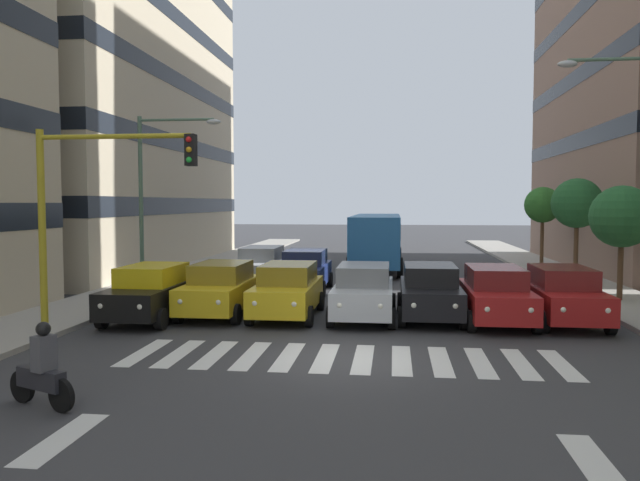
{
  "coord_description": "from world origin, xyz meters",
  "views": [
    {
      "loc": [
        -1.14,
        14.38,
        3.68
      ],
      "look_at": [
        1.38,
        -6.68,
        2.39
      ],
      "focal_mm": 34.61,
      "sensor_mm": 36.0,
      "label": 1
    }
  ],
  "objects_px": {
    "car_3": "(364,291)",
    "motorcycle_with_rider": "(42,372)",
    "car_0": "(563,295)",
    "street_lamp_right": "(155,184)",
    "street_tree_2": "(577,204)",
    "traffic_light_gantry": "(85,203)",
    "car_1": "(496,294)",
    "street_tree_3": "(543,205)",
    "car_6": "(151,292)",
    "car_row2_0": "(305,270)",
    "car_row2_1": "(261,266)",
    "car_4": "(288,290)",
    "bus_behind_traffic": "(377,236)",
    "car_5": "(220,288)",
    "street_tree_1": "(622,217)",
    "car_2": "(430,291)"
  },
  "relations": [
    {
      "from": "car_row2_0",
      "to": "street_lamp_right",
      "type": "bearing_deg",
      "value": 24.18
    },
    {
      "from": "car_5",
      "to": "car_row2_1",
      "type": "distance_m",
      "value": 7.39
    },
    {
      "from": "traffic_light_gantry",
      "to": "street_tree_1",
      "type": "distance_m",
      "value": 18.16
    },
    {
      "from": "street_lamp_right",
      "to": "street_tree_2",
      "type": "height_order",
      "value": "street_lamp_right"
    },
    {
      "from": "car_row2_1",
      "to": "car_3",
      "type": "bearing_deg",
      "value": 123.4
    },
    {
      "from": "car_6",
      "to": "traffic_light_gantry",
      "type": "bearing_deg",
      "value": 90.05
    },
    {
      "from": "car_2",
      "to": "car_4",
      "type": "bearing_deg",
      "value": 2.6
    },
    {
      "from": "car_3",
      "to": "street_lamp_right",
      "type": "relative_size",
      "value": 0.65
    },
    {
      "from": "bus_behind_traffic",
      "to": "street_tree_3",
      "type": "bearing_deg",
      "value": -174.39
    },
    {
      "from": "car_1",
      "to": "car_row2_1",
      "type": "xyz_separation_m",
      "value": [
        8.98,
        -7.67,
        0.0
      ]
    },
    {
      "from": "car_6",
      "to": "car_row2_1",
      "type": "xyz_separation_m",
      "value": [
        -1.7,
        -8.4,
        0.0
      ]
    },
    {
      "from": "car_2",
      "to": "car_row2_1",
      "type": "bearing_deg",
      "value": -45.91
    },
    {
      "from": "car_3",
      "to": "traffic_light_gantry",
      "type": "distance_m",
      "value": 8.75
    },
    {
      "from": "car_5",
      "to": "street_tree_1",
      "type": "height_order",
      "value": "street_tree_1"
    },
    {
      "from": "car_3",
      "to": "street_tree_3",
      "type": "distance_m",
      "value": 18.29
    },
    {
      "from": "car_6",
      "to": "street_lamp_right",
      "type": "bearing_deg",
      "value": -70.25
    },
    {
      "from": "traffic_light_gantry",
      "to": "street_lamp_right",
      "type": "distance_m",
      "value": 8.62
    },
    {
      "from": "street_tree_1",
      "to": "street_tree_3",
      "type": "height_order",
      "value": "street_tree_3"
    },
    {
      "from": "car_0",
      "to": "street_tree_2",
      "type": "relative_size",
      "value": 0.96
    },
    {
      "from": "car_row2_0",
      "to": "street_tree_3",
      "type": "relative_size",
      "value": 1.01
    },
    {
      "from": "car_4",
      "to": "car_row2_1",
      "type": "xyz_separation_m",
      "value": [
        2.49,
        -7.45,
        0.0
      ]
    },
    {
      "from": "car_row2_1",
      "to": "street_lamp_right",
      "type": "distance_m",
      "value": 6.26
    },
    {
      "from": "car_0",
      "to": "motorcycle_with_rider",
      "type": "distance_m",
      "value": 14.63
    },
    {
      "from": "car_4",
      "to": "car_row2_1",
      "type": "relative_size",
      "value": 1.0
    },
    {
      "from": "car_row2_1",
      "to": "street_tree_3",
      "type": "bearing_deg",
      "value": -149.67
    },
    {
      "from": "car_6",
      "to": "street_tree_3",
      "type": "distance_m",
      "value": 22.98
    },
    {
      "from": "car_4",
      "to": "car_3",
      "type": "bearing_deg",
      "value": 179.19
    },
    {
      "from": "motorcycle_with_rider",
      "to": "street_lamp_right",
      "type": "relative_size",
      "value": 0.23
    },
    {
      "from": "car_4",
      "to": "car_row2_1",
      "type": "bearing_deg",
      "value": -71.54
    },
    {
      "from": "car_row2_0",
      "to": "street_lamp_right",
      "type": "relative_size",
      "value": 0.65
    },
    {
      "from": "bus_behind_traffic",
      "to": "motorcycle_with_rider",
      "type": "height_order",
      "value": "bus_behind_traffic"
    },
    {
      "from": "car_1",
      "to": "street_tree_3",
      "type": "height_order",
      "value": "street_tree_3"
    },
    {
      "from": "street_tree_1",
      "to": "car_6",
      "type": "bearing_deg",
      "value": 17.42
    },
    {
      "from": "car_4",
      "to": "street_tree_3",
      "type": "relative_size",
      "value": 1.01
    },
    {
      "from": "traffic_light_gantry",
      "to": "street_tree_2",
      "type": "height_order",
      "value": "traffic_light_gantry"
    },
    {
      "from": "car_6",
      "to": "street_lamp_right",
      "type": "height_order",
      "value": "street_lamp_right"
    },
    {
      "from": "car_5",
      "to": "street_tree_2",
      "type": "height_order",
      "value": "street_tree_2"
    },
    {
      "from": "traffic_light_gantry",
      "to": "car_row2_1",
      "type": "bearing_deg",
      "value": -97.76
    },
    {
      "from": "car_1",
      "to": "motorcycle_with_rider",
      "type": "height_order",
      "value": "car_1"
    },
    {
      "from": "car_1",
      "to": "car_2",
      "type": "relative_size",
      "value": 1.0
    },
    {
      "from": "car_4",
      "to": "street_lamp_right",
      "type": "relative_size",
      "value": 0.65
    },
    {
      "from": "car_row2_1",
      "to": "street_tree_2",
      "type": "xyz_separation_m",
      "value": [
        -13.96,
        -1.73,
        2.76
      ]
    },
    {
      "from": "car_6",
      "to": "motorcycle_with_rider",
      "type": "distance_m",
      "value": 8.36
    },
    {
      "from": "car_5",
      "to": "car_2",
      "type": "bearing_deg",
      "value": -178.84
    },
    {
      "from": "traffic_light_gantry",
      "to": "car_4",
      "type": "bearing_deg",
      "value": -129.9
    },
    {
      "from": "bus_behind_traffic",
      "to": "street_tree_1",
      "type": "xyz_separation_m",
      "value": [
        -9.12,
        10.75,
        1.32
      ]
    },
    {
      "from": "street_tree_2",
      "to": "street_tree_3",
      "type": "bearing_deg",
      "value": -90.17
    },
    {
      "from": "car_3",
      "to": "motorcycle_with_rider",
      "type": "bearing_deg",
      "value": 59.82
    },
    {
      "from": "car_1",
      "to": "bus_behind_traffic",
      "type": "height_order",
      "value": "bus_behind_traffic"
    },
    {
      "from": "street_lamp_right",
      "to": "car_0",
      "type": "bearing_deg",
      "value": 166.37
    }
  ]
}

